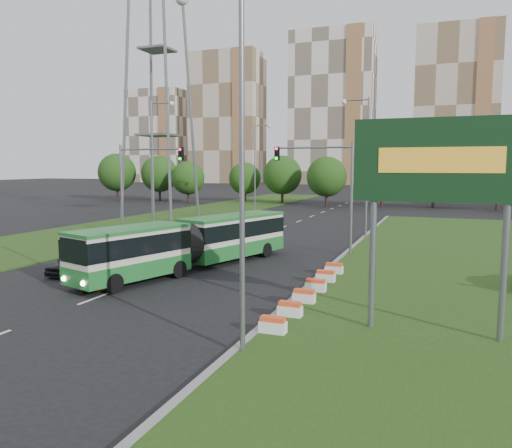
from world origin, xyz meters
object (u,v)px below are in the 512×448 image
at_px(traffic_mast_median, 329,179).
at_px(car_left_near, 74,263).
at_px(pedestrian, 84,274).
at_px(car_left_far, 193,229).
at_px(articulated_bus, 189,243).
at_px(billboard, 439,170).
at_px(transmission_pylon, 157,32).
at_px(shopping_trolley, 98,284).
at_px(traffic_mast_left, 138,178).

distance_m(traffic_mast_median, car_left_near, 17.83).
relative_size(traffic_mast_median, car_left_near, 2.10).
bearing_deg(pedestrian, car_left_far, 13.21).
bearing_deg(articulated_bus, pedestrian, -89.38).
distance_m(billboard, articulated_bus, 16.94).
height_order(transmission_pylon, car_left_far, transmission_pylon).
distance_m(billboard, shopping_trolley, 17.12).
bearing_deg(pedestrian, shopping_trolley, -33.97).
distance_m(billboard, pedestrian, 17.27).
distance_m(traffic_mast_left, shopping_trolley, 15.97).
distance_m(billboard, car_left_near, 21.17).
height_order(car_left_near, pedestrian, pedestrian).
bearing_deg(traffic_mast_median, articulated_bus, -129.98).
relative_size(car_left_near, pedestrian, 2.07).
bearing_deg(shopping_trolley, billboard, 8.45).
bearing_deg(pedestrian, transmission_pylon, 26.85).
distance_m(transmission_pylon, car_left_far, 28.09).
height_order(transmission_pylon, shopping_trolley, transmission_pylon).
xyz_separation_m(traffic_mast_left, pedestrian, (6.20, -14.20, -4.43)).
xyz_separation_m(traffic_mast_median, articulated_bus, (-6.85, -8.17, -3.73)).
bearing_deg(traffic_mast_left, articulated_bus, -40.77).
xyz_separation_m(traffic_mast_median, transmission_pylon, (-24.78, 18.00, 16.65)).
xyz_separation_m(traffic_mast_left, shopping_trolley, (6.59, -13.65, -5.02)).
bearing_deg(traffic_mast_left, transmission_pylon, 116.86).
height_order(articulated_bus, shopping_trolley, articulated_bus).
bearing_deg(transmission_pylon, pedestrian, -64.53).
relative_size(traffic_mast_median, car_left_far, 1.64).
distance_m(car_left_far, shopping_trolley, 19.03).
bearing_deg(car_left_near, articulated_bus, 28.24).
relative_size(car_left_near, shopping_trolley, 5.68).
distance_m(transmission_pylon, car_left_near, 38.64).
xyz_separation_m(articulated_bus, car_left_far, (-6.11, 12.02, -0.81)).
distance_m(car_left_near, car_left_far, 15.64).
height_order(car_left_near, shopping_trolley, car_left_near).
bearing_deg(shopping_trolley, traffic_mast_left, 129.01).
height_order(traffic_mast_left, shopping_trolley, traffic_mast_left).
height_order(traffic_mast_median, pedestrian, traffic_mast_median).
relative_size(articulated_bus, shopping_trolley, 23.90).
xyz_separation_m(traffic_mast_median, car_left_far, (-12.95, 3.85, -4.55)).
bearing_deg(billboard, traffic_mast_median, 115.03).
relative_size(transmission_pylon, car_left_near, 11.54).
xyz_separation_m(transmission_pylon, articulated_bus, (17.93, -26.17, -20.38)).
xyz_separation_m(billboard, pedestrian, (-16.43, 0.80, -5.24)).
distance_m(traffic_mast_median, shopping_trolley, 17.70).
relative_size(billboard, car_left_far, 1.64).
bearing_deg(traffic_mast_median, shopping_trolley, -120.32).
relative_size(billboard, transmission_pylon, 0.18).
relative_size(billboard, car_left_near, 2.10).
xyz_separation_m(pedestrian, shopping_trolley, (0.39, 0.55, -0.59)).
relative_size(billboard, traffic_mast_median, 1.00).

